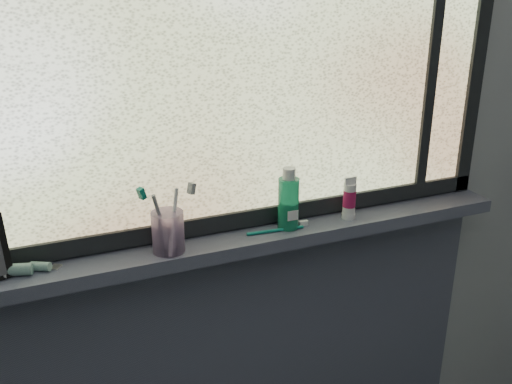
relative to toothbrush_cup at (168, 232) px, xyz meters
name	(u,v)px	position (x,y,z in m)	size (l,w,h in m)	color
wall_back	(246,149)	(0.26, 0.09, 0.17)	(3.00, 0.01, 2.50)	#9EA3A8
windowsill	(256,239)	(0.26, 0.02, -0.08)	(1.62, 0.14, 0.04)	#494D61
sill_apron	(249,371)	(0.26, 0.08, -0.59)	(1.62, 0.02, 0.98)	#494D61
window_pane	(249,49)	(0.26, 0.07, 0.45)	(1.50, 0.01, 1.00)	silver
frame_bottom	(250,217)	(0.26, 0.07, -0.03)	(1.60, 0.03, 0.05)	black
frame_right	(479,37)	(1.04, 0.07, 0.45)	(0.05, 0.03, 1.10)	black
frame_mullion	(434,40)	(0.86, 0.07, 0.45)	(0.04, 0.03, 1.00)	black
toothpaste_tube	(29,268)	(-0.35, 0.01, -0.04)	(0.17, 0.04, 0.03)	silver
toothbrush_cup	(168,232)	(0.00, 0.00, 0.00)	(0.09, 0.09, 0.11)	#CFA8DF
toothbrush_lying	(275,230)	(0.31, 0.00, -0.05)	(0.21, 0.02, 0.01)	#0D7565
mouthwash_bottle	(289,198)	(0.36, 0.01, 0.04)	(0.06, 0.06, 0.15)	#1FA475
cream_tube	(349,197)	(0.56, 0.00, 0.01)	(0.04, 0.04, 0.09)	silver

